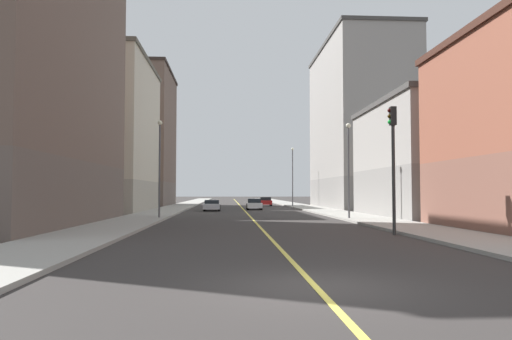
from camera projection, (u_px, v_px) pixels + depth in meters
The scene contains 16 objects.
ground_plane at pixel (315, 287), 10.44m from camera, with size 400.00×400.00×0.00m, color #34302F.
sidewalk_left at pixel (310, 208), 59.81m from camera, with size 3.90×168.00×0.15m, color #9E9B93.
sidewalk_right at pixel (174, 208), 58.79m from camera, with size 3.90×168.00×0.15m, color #9E9B93.
lane_center_stripe at pixel (243, 208), 59.30m from camera, with size 0.16×154.00×0.01m, color #E5D14C.
building_left_mid at pixel (431, 159), 39.54m from camera, with size 9.50×14.99×9.54m.
building_left_far at pixel (359, 126), 61.15m from camera, with size 9.50×20.75×20.98m.
building_right_corner at pixel (13, 46), 28.95m from camera, with size 9.50×20.58×21.90m.
building_right_midblock at pixel (105, 135), 51.01m from camera, with size 9.50×16.81×16.21m.
building_right_distant at pixel (140, 138), 70.89m from camera, with size 9.50×15.98×20.12m.
traffic_light_left_near at pixel (393, 152), 23.01m from camera, with size 0.40×0.32×6.20m.
street_lamp_left_near at pixel (349, 160), 35.41m from camera, with size 0.36×0.36×7.04m.
street_lamp_right_near at pixel (160, 159), 36.27m from camera, with size 0.36×0.36×7.38m.
street_lamp_left_far at pixel (293, 171), 65.76m from camera, with size 0.36×0.36×8.03m.
car_white at pixel (254, 204), 55.79m from camera, with size 1.79×4.05×1.29m.
car_silver at pixel (212, 205), 52.35m from camera, with size 1.85×4.44×1.19m.
car_red at pixel (266, 202), 71.23m from camera, with size 1.91×3.96×1.29m.
Camera 1 is at (-1.93, -10.45, 2.07)m, focal length 33.49 mm.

